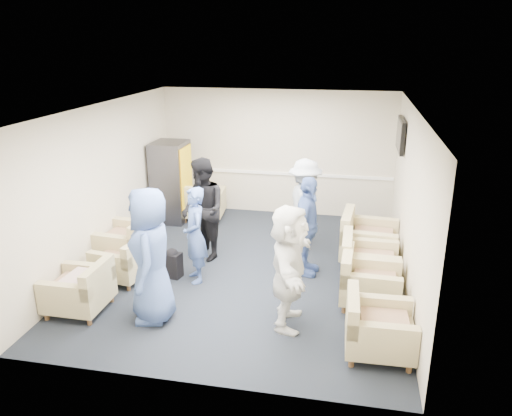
% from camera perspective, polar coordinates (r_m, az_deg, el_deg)
% --- Properties ---
extents(floor, '(6.00, 6.00, 0.00)m').
position_cam_1_polar(floor, '(8.49, -0.87, -7.00)').
color(floor, black).
rests_on(floor, ground).
extents(ceiling, '(6.00, 6.00, 0.00)m').
position_cam_1_polar(ceiling, '(7.71, -0.97, 11.37)').
color(ceiling, white).
rests_on(ceiling, back_wall).
extents(back_wall, '(5.00, 0.02, 2.70)m').
position_cam_1_polar(back_wall, '(10.85, 2.41, 6.32)').
color(back_wall, beige).
rests_on(back_wall, floor).
extents(front_wall, '(5.00, 0.02, 2.70)m').
position_cam_1_polar(front_wall, '(5.30, -7.77, -7.68)').
color(front_wall, beige).
rests_on(front_wall, floor).
extents(left_wall, '(0.02, 6.00, 2.70)m').
position_cam_1_polar(left_wall, '(8.84, -16.98, 2.59)').
color(left_wall, beige).
rests_on(left_wall, floor).
extents(right_wall, '(0.02, 6.00, 2.70)m').
position_cam_1_polar(right_wall, '(7.88, 17.15, 0.62)').
color(right_wall, beige).
rests_on(right_wall, floor).
extents(chair_rail, '(4.98, 0.04, 0.06)m').
position_cam_1_polar(chair_rail, '(10.94, 2.36, 3.99)').
color(chair_rail, white).
rests_on(chair_rail, back_wall).
extents(tv, '(0.10, 1.00, 0.58)m').
position_cam_1_polar(tv, '(9.45, 16.20, 8.03)').
color(tv, black).
rests_on(tv, right_wall).
extents(armchair_left_near, '(0.80, 0.80, 0.63)m').
position_cam_1_polar(armchair_left_near, '(7.55, -19.29, -8.93)').
color(armchair_left_near, tan).
rests_on(armchair_left_near, floor).
extents(armchair_left_mid, '(0.88, 0.88, 0.61)m').
position_cam_1_polar(armchair_left_mid, '(8.30, -14.74, -5.97)').
color(armchair_left_mid, tan).
rests_on(armchair_left_mid, floor).
extents(armchair_left_far, '(1.01, 1.01, 0.74)m').
position_cam_1_polar(armchair_left_far, '(8.79, -14.20, -4.07)').
color(armchair_left_far, tan).
rests_on(armchair_left_far, floor).
extents(armchair_right_near, '(0.84, 0.84, 0.66)m').
position_cam_1_polar(armchair_right_near, '(6.44, 13.45, -13.31)').
color(armchair_right_near, tan).
rests_on(armchair_right_near, floor).
extents(armchair_right_midnear, '(0.88, 0.88, 0.67)m').
position_cam_1_polar(armchair_right_midnear, '(7.50, 12.52, -8.30)').
color(armchair_right_midnear, tan).
rests_on(armchair_right_midnear, floor).
extents(armchair_right_midfar, '(0.88, 0.88, 0.70)m').
position_cam_1_polar(armchair_right_midfar, '(7.99, 12.45, -6.42)').
color(armchair_right_midfar, tan).
rests_on(armchair_right_midfar, floor).
extents(armchair_right_far, '(1.01, 1.01, 0.75)m').
position_cam_1_polar(armchair_right_far, '(8.85, 12.40, -3.72)').
color(armchair_right_far, tan).
rests_on(armchair_right_far, floor).
extents(armchair_corner, '(0.92, 0.92, 0.68)m').
position_cam_1_polar(armchair_corner, '(10.73, -6.06, 0.48)').
color(armchair_corner, tan).
rests_on(armchair_corner, floor).
extents(vending_machine, '(0.69, 0.80, 1.69)m').
position_cam_1_polar(vending_machine, '(10.63, -9.64, 2.99)').
color(vending_machine, '#45454C').
rests_on(vending_machine, floor).
extents(backpack, '(0.33, 0.26, 0.50)m').
position_cam_1_polar(backpack, '(8.25, -9.55, -6.13)').
color(backpack, black).
rests_on(backpack, floor).
extents(pillow, '(0.40, 0.51, 0.14)m').
position_cam_1_polar(pillow, '(7.48, -19.47, -7.75)').
color(pillow, beige).
rests_on(pillow, armchair_left_near).
extents(person_front_left, '(0.82, 1.05, 1.89)m').
position_cam_1_polar(person_front_left, '(6.85, -11.95, -5.34)').
color(person_front_left, '#4460A4').
rests_on(person_front_left, floor).
extents(person_mid_left, '(0.60, 0.67, 1.55)m').
position_cam_1_polar(person_mid_left, '(7.89, -7.00, -3.09)').
color(person_mid_left, '#4460A4').
rests_on(person_mid_left, floor).
extents(person_back_left, '(1.08, 1.10, 1.79)m').
position_cam_1_polar(person_back_left, '(8.65, -6.07, -0.18)').
color(person_back_left, black).
rests_on(person_back_left, floor).
extents(person_back_right, '(0.99, 1.24, 1.68)m').
position_cam_1_polar(person_back_right, '(9.07, 5.59, 0.37)').
color(person_back_right, white).
rests_on(person_back_right, floor).
extents(person_mid_right, '(0.54, 1.02, 1.65)m').
position_cam_1_polar(person_mid_right, '(8.07, 5.86, -2.13)').
color(person_mid_right, '#4460A4').
rests_on(person_mid_right, floor).
extents(person_front_right, '(0.58, 1.61, 1.71)m').
position_cam_1_polar(person_front_right, '(6.61, 3.79, -6.71)').
color(person_front_right, white).
rests_on(person_front_right, floor).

